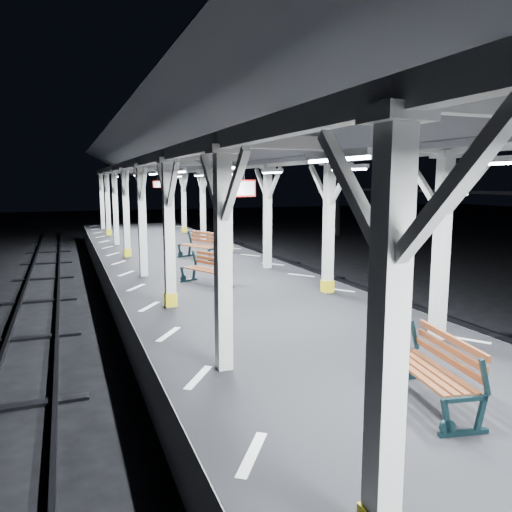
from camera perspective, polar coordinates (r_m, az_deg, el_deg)
ground at (r=10.53m, az=3.70°, el=-12.68°), size 120.00×120.00×0.00m
platform at (r=10.36m, az=3.73°, el=-10.10°), size 6.00×50.00×1.00m
hazard_stripes_left at (r=9.49m, az=-9.97°, el=-8.79°), size 1.00×48.00×0.01m
hazard_stripes_right at (r=11.43m, az=15.04°, el=-5.97°), size 1.00×48.00×0.01m
track_left at (r=9.69m, az=-25.30°, el=-14.95°), size 2.20×60.00×0.16m
track_right at (r=13.30m, az=23.91°, el=-8.51°), size 2.20×60.00×0.16m
canopy at (r=9.84m, az=4.00°, el=12.88°), size 5.40×49.00×4.65m
bench_near at (r=6.83m, az=19.81°, el=-11.96°), size 0.90×1.73×0.89m
bench_mid at (r=13.67m, az=-5.44°, el=-1.39°), size 1.18×1.70×0.87m
bench_far at (r=18.23m, az=-6.24°, el=1.28°), size 1.33×1.92×0.98m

